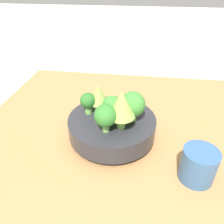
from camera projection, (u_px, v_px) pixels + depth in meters
ground_plane at (123, 141)px, 0.70m from camera, size 6.00×6.00×0.00m
table at (123, 135)px, 0.68m from camera, size 0.91×0.83×0.05m
bowl at (112, 126)px, 0.62m from camera, size 0.25×0.25×0.07m
broccoli_floret_center at (112, 106)px, 0.58m from camera, size 0.05×0.05×0.07m
broccoli_floret_front at (106, 116)px, 0.53m from camera, size 0.06×0.06×0.08m
romanesco_piece_far at (99, 95)px, 0.61m from camera, size 0.05×0.05×0.08m
romanesco_piece_near at (123, 105)px, 0.53m from camera, size 0.07×0.07×0.11m
broccoli_floret_left at (88, 101)px, 0.61m from camera, size 0.04×0.04×0.06m
broccoli_floret_right at (132, 105)px, 0.57m from camera, size 0.07×0.07×0.08m
cup at (198, 165)px, 0.50m from camera, size 0.08×0.08×0.08m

